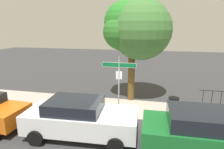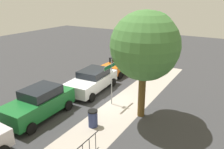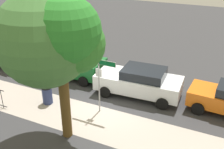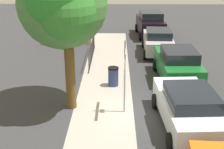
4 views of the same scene
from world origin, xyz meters
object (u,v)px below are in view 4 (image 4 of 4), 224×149
Objects in this scene: utility_shed at (76,22)px; trash_bin at (113,76)px; street_sign at (125,64)px; car_black at (150,24)px; shade_tree at (62,4)px; car_silver at (158,41)px; car_white at (188,107)px; car_green at (178,64)px.

utility_shed is 9.31m from trash_bin.
trash_bin is (2.86, 0.50, -1.69)m from street_sign.
car_black is (13.19, -2.37, -1.18)m from street_sign.
trash_bin is (2.35, -2.01, -3.99)m from shade_tree.
car_silver is 4.28× the size of trash_bin.
car_black is at bearing -10.19° from street_sign.
street_sign is at bearing 166.11° from car_silver.
shade_tree is (0.52, 2.51, 2.30)m from street_sign.
utility_shed is (3.27, 5.82, 0.62)m from car_silver.
shade_tree is 6.40× the size of trash_bin.
car_black reaches higher than car_white.
trash_bin is at bearing 161.93° from car_black.
trash_bin is (-0.72, 3.37, -0.42)m from car_green.
street_sign is 3.36m from trash_bin.
shade_tree is at bearing 118.55° from car_green.
shade_tree is 5.05m from trash_bin.
car_silver is at bearing -119.33° from utility_shed.
trash_bin is at bearing 100.96° from car_green.
street_sign is 0.73× the size of car_black.
street_sign is 0.66× the size of car_white.
utility_shed reaches higher than trash_bin.
shade_tree reaches higher than street_sign.
street_sign is 0.71× the size of car_green.
shade_tree is at bearing 78.34° from street_sign.
car_black is (9.60, 0.50, 0.09)m from car_green.
car_black is at bearing -2.91° from car_white.
car_black is at bearing 2.77° from car_silver.
shade_tree is 1.31× the size of car_white.
street_sign reaches higher than car_green.
street_sign is at bearing -163.75° from utility_shed.
car_green is at bearing -60.26° from shade_tree.
car_white is at bearing 173.54° from car_green.
street_sign is 0.75× the size of car_silver.
utility_shed is at bearing 18.25° from trash_bin.
utility_shed is at bearing 62.87° from car_silver.
shade_tree reaches higher than car_black.
car_white is 1.14× the size of car_silver.
street_sign reaches higher than car_white.
car_white is 5.03m from trash_bin.
shade_tree reaches higher than car_white.
car_white is at bearing -144.36° from trash_bin.
car_white is 1.07× the size of car_green.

